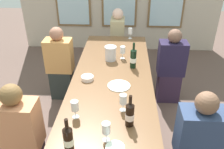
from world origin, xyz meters
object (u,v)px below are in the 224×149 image
Objects in this scene: tasting_bowl_2 at (87,78)px; seated_person_2 at (60,66)px; white_plate_0 at (119,86)px; seated_person_1 at (196,147)px; wine_glass_3 at (106,129)px; seated_person_3 at (170,68)px; dining_table at (112,87)px; tasting_bowl_0 at (115,149)px; wine_glass_1 at (123,50)px; wine_bottle_2 at (130,114)px; wine_bottle_0 at (133,58)px; wine_glass_5 at (75,106)px; seated_person_4 at (117,41)px; wine_glass_0 at (130,31)px; wine_glass_2 at (123,100)px; metal_pitcher at (111,53)px; seated_person_0 at (22,138)px; wine_bottle_1 at (68,139)px.

seated_person_2 is at bearing 125.66° from tasting_bowl_2.
white_plate_0 is 0.22× the size of seated_person_1.
wine_glass_3 is 1.87m from seated_person_3.
seated_person_2 reaches higher than dining_table.
seated_person_1 reaches higher than tasting_bowl_0.
wine_glass_1 is (0.11, 0.62, 0.18)m from dining_table.
wine_bottle_2 is 1.80m from seated_person_2.
tasting_bowl_2 is (-0.52, -0.33, -0.10)m from wine_bottle_0.
tasting_bowl_0 is 0.54m from wine_glass_5.
seated_person_1 and seated_person_4 have the same top height.
wine_glass_0 is 1.00× the size of wine_glass_2.
metal_pitcher is 1.27m from seated_person_4.
white_plate_0 is 1.43× the size of wine_glass_2.
wine_glass_5 is (-0.01, -0.66, 0.10)m from tasting_bowl_2.
wine_bottle_2 is 0.27× the size of seated_person_3.
tasting_bowl_0 is 1.06× the size of tasting_bowl_2.
seated_person_3 is at bearing 0.30° from seated_person_2.
wine_glass_3 is at bearing -167.84° from seated_person_1.
tasting_bowl_2 is 1.80m from seated_person_4.
tasting_bowl_0 is 1.99m from seated_person_2.
wine_glass_2 is 0.16× the size of seated_person_2.
metal_pitcher is at bearing 59.21° from seated_person_0.
dining_table is 2.61× the size of seated_person_1.
wine_glass_3 is (0.06, -1.46, 0.02)m from metal_pitcher.
wine_glass_5 is at bearing 93.94° from wine_bottle_1.
wine_glass_1 is (-0.13, 0.25, -0.01)m from wine_bottle_0.
wine_bottle_2 is at bearing -92.61° from wine_bottle_0.
seated_person_1 is at bearing -2.15° from wine_bottle_2.
wine_bottle_0 is at bearing 82.88° from wine_glass_2.
wine_glass_2 is 0.16× the size of seated_person_1.
seated_person_4 is at bearing 95.34° from wine_glass_1.
dining_table is 0.14m from white_plate_0.
dining_table is at bearing 105.69° from wine_bottle_2.
metal_pitcher reaches higher than wine_glass_2.
seated_person_1 is 1.00× the size of seated_person_4.
seated_person_1 is at bearing 12.16° from wine_glass_3.
wine_glass_5 is at bearing -96.77° from seated_person_4.
dining_table is 1.40m from wine_glass_0.
seated_person_3 is at bearing 68.07° from tasting_bowl_0.
dining_table is at bearing 94.95° from tasting_bowl_0.
seated_person_3 is (0.80, 0.77, -0.15)m from dining_table.
seated_person_2 is at bearing 170.95° from wine_glass_1.
seated_person_2 is at bearing 116.70° from tasting_bowl_0.
tasting_bowl_0 is 0.13× the size of seated_person_4.
wine_bottle_2 is (-0.05, -1.07, -0.01)m from wine_bottle_0.
tasting_bowl_2 is 0.81× the size of wine_glass_3.
metal_pitcher is at bearing 78.56° from wine_glass_5.
white_plate_0 is 0.66m from metal_pitcher.
dining_table is 19.50× the size of tasting_bowl_0.
wine_glass_0 is at bearing 71.85° from metal_pitcher.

